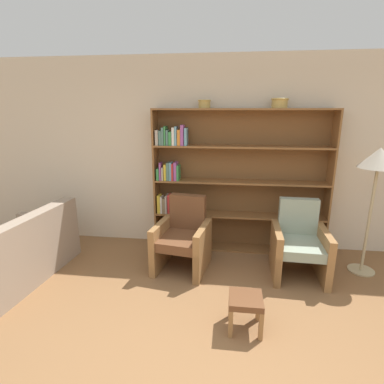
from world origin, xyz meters
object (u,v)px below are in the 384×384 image
armchair_leather (183,238)px  footstool (246,303)px  bookshelf (225,182)px  couch (13,257)px  floor_lamp (378,164)px  bowl_sage (280,103)px  bowl_copper (204,103)px  armchair_cushioned (299,244)px

armchair_leather → footstool: size_ratio=2.73×
bookshelf → couch: bearing=-154.4°
floor_lamp → footstool: 2.28m
floor_lamp → footstool: size_ratio=4.69×
bowl_sage → bowl_copper: bearing=-180.0°
armchair_cushioned → floor_lamp: size_ratio=0.58×
armchair_leather → footstool: (0.76, -1.09, -0.13)m
armchair_leather → couch: bearing=24.4°
bookshelf → bowl_copper: 1.13m
couch → footstool: (2.76, -0.53, -0.02)m
bowl_sage → footstool: 2.55m
couch → armchair_cushioned: bearing=-76.2°
couch → bowl_sage: bearing=-65.0°
bookshelf → couch: (-2.52, -1.21, -0.73)m
bookshelf → armchair_leather: (-0.52, -0.65, -0.61)m
bookshelf → armchair_leather: 1.03m
bowl_copper → bookshelf: bearing=4.9°
armchair_cushioned → bowl_copper: bearing=-24.4°
footstool → couch: bearing=169.1°
bookshelf → bowl_copper: (-0.31, -0.03, 1.08)m
bowl_sage → armchair_leather: bearing=-152.2°
bookshelf → bowl_sage: size_ratio=10.76×
bowl_sage → armchair_leather: (-1.19, -0.63, -1.70)m
bookshelf → footstool: 1.91m
armchair_cushioned → bookshelf: bearing=-32.6°
couch → floor_lamp: size_ratio=1.05×
bookshelf → armchair_leather: bearing=-128.3°
bookshelf → bowl_copper: bearing=-175.1°
bowl_copper → floor_lamp: size_ratio=0.11×
bowl_sage → couch: bearing=-159.7°
couch → bowl_copper: bearing=-57.2°
bowl_sage → armchair_leather: 2.17m
bookshelf → couch: 2.89m
armchair_leather → footstool: armchair_leather is taller
bowl_copper → bowl_sage: 0.98m
bowl_sage → footstool: bearing=-104.2°
bookshelf → bowl_sage: bearing=-2.3°
armchair_leather → armchair_cushioned: size_ratio=1.00×
bowl_sage → couch: bowl_sage is taller
bookshelf → armchair_leather: size_ratio=2.64×
bowl_copper → armchair_leather: 1.82m
floor_lamp → couch: bearing=-170.5°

